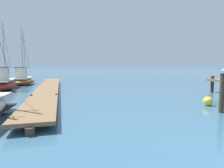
{
  "coord_description": "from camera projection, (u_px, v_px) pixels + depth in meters",
  "views": [
    {
      "loc": [
        -5.94,
        -1.36,
        2.57
      ],
      "look_at": [
        -2.23,
        9.27,
        1.4
      ],
      "focal_mm": 31.81,
      "sensor_mm": 36.0,
      "label": 1
    }
  ],
  "objects": [
    {
      "name": "perched_seagull",
      "position": [
        223.0,
        71.0,
        10.17
      ],
      "size": [
        0.27,
        0.34,
        0.26
      ],
      "color": "gold",
      "rests_on": "mooring_piling"
    },
    {
      "name": "fishing_boat_4",
      "position": [
        23.0,
        79.0,
        24.59
      ],
      "size": [
        2.69,
        7.02,
        6.95
      ],
      "color": "gold",
      "rests_on": "ground"
    },
    {
      "name": "floating_dock",
      "position": [
        48.0,
        89.0,
        17.44
      ],
      "size": [
        3.55,
        21.84,
        0.53
      ],
      "color": "brown",
      "rests_on": "ground"
    },
    {
      "name": "mooring_buoy",
      "position": [
        208.0,
        101.0,
        12.1
      ],
      "size": [
        0.57,
        0.57,
        0.64
      ],
      "color": "yellow",
      "rests_on": "ground"
    },
    {
      "name": "fishing_boat_0",
      "position": [
        5.0,
        83.0,
        19.24
      ],
      "size": [
        1.81,
        5.96,
        6.55
      ],
      "color": "#AD2823",
      "rests_on": "ground"
    },
    {
      "name": "mooring_piling",
      "position": [
        222.0,
        93.0,
        10.28
      ],
      "size": [
        0.3,
        0.3,
        2.05
      ],
      "color": "#3D3023",
      "rests_on": "ground"
    }
  ]
}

